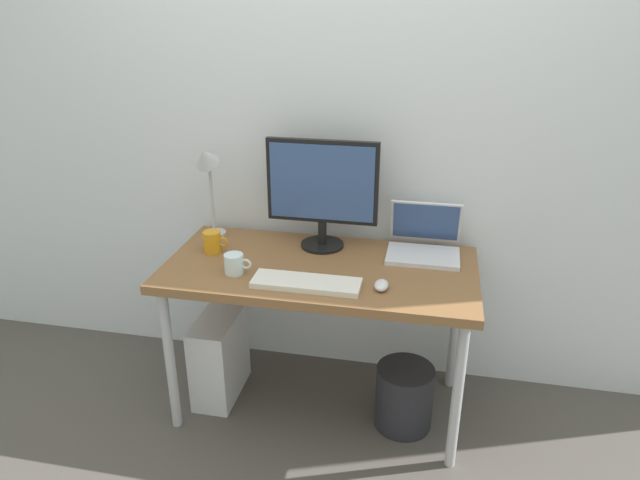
{
  "coord_description": "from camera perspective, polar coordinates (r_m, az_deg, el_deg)",
  "views": [
    {
      "loc": [
        0.45,
        -2.21,
        1.83
      ],
      "look_at": [
        0.0,
        0.0,
        0.86
      ],
      "focal_mm": 32.43,
      "sensor_mm": 36.0,
      "label": 1
    }
  ],
  "objects": [
    {
      "name": "desk_lamp",
      "position": [
        2.73,
        -11.08,
        6.67
      ],
      "size": [
        0.11,
        0.16,
        0.46
      ],
      "color": "#B2B2B7",
      "rests_on": "desk"
    },
    {
      "name": "computer_tower",
      "position": [
        2.89,
        -9.87,
        -11.22
      ],
      "size": [
        0.18,
        0.36,
        0.42
      ],
      "primitive_type": "cube",
      "color": "silver",
      "rests_on": "ground_plane"
    },
    {
      "name": "monitor",
      "position": [
        2.59,
        0.22,
        5.12
      ],
      "size": [
        0.51,
        0.2,
        0.5
      ],
      "color": "black",
      "rests_on": "desk"
    },
    {
      "name": "ground_plane",
      "position": [
        2.91,
        0.0,
        -15.77
      ],
      "size": [
        6.0,
        6.0,
        0.0
      ],
      "primitive_type": "plane",
      "color": "#4C4742"
    },
    {
      "name": "keyboard",
      "position": [
        2.34,
        -1.36,
        -4.26
      ],
      "size": [
        0.44,
        0.14,
        0.02
      ],
      "primitive_type": "cube",
      "color": "silver",
      "rests_on": "desk"
    },
    {
      "name": "mouse",
      "position": [
        2.32,
        6.08,
        -4.46
      ],
      "size": [
        0.06,
        0.09,
        0.03
      ],
      "primitive_type": "ellipsoid",
      "color": "silver",
      "rests_on": "desk"
    },
    {
      "name": "coffee_mug",
      "position": [
        2.66,
        -10.56,
        -0.18
      ],
      "size": [
        0.12,
        0.08,
        0.1
      ],
      "color": "orange",
      "rests_on": "desk"
    },
    {
      "name": "glass_cup",
      "position": [
        2.45,
        -8.44,
        -2.34
      ],
      "size": [
        0.12,
        0.08,
        0.09
      ],
      "color": "silver",
      "rests_on": "desk"
    },
    {
      "name": "desk",
      "position": [
        2.54,
        0.0,
        -3.91
      ],
      "size": [
        1.35,
        0.67,
        0.74
      ],
      "color": "brown",
      "rests_on": "ground_plane"
    },
    {
      "name": "back_wall",
      "position": [
        2.7,
        1.72,
        11.9
      ],
      "size": [
        4.4,
        0.04,
        2.6
      ],
      "primitive_type": "cube",
      "color": "silver",
      "rests_on": "ground_plane"
    },
    {
      "name": "laptop",
      "position": [
        2.65,
        10.23,
        -0.12
      ],
      "size": [
        0.32,
        0.28,
        0.22
      ],
      "color": "silver",
      "rests_on": "desk"
    },
    {
      "name": "wastebasket",
      "position": [
        2.73,
        8.29,
        -15.04
      ],
      "size": [
        0.26,
        0.26,
        0.3
      ],
      "primitive_type": "cylinder",
      "color": "#232328",
      "rests_on": "ground_plane"
    }
  ]
}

